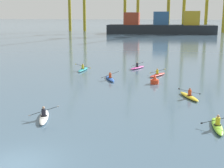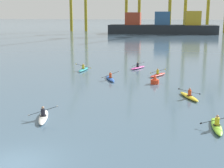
{
  "view_description": "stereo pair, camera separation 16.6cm",
  "coord_description": "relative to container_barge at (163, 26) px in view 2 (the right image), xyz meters",
  "views": [
    {
      "loc": [
        6.97,
        -13.61,
        7.37
      ],
      "look_at": [
        2.17,
        16.64,
        0.6
      ],
      "focal_mm": 51.29,
      "sensor_mm": 36.0,
      "label": 1
    },
    {
      "loc": [
        7.14,
        -13.58,
        7.37
      ],
      "look_at": [
        2.17,
        16.64,
        0.6
      ],
      "focal_mm": 51.29,
      "sensor_mm": 36.0,
      "label": 2
    }
  ],
  "objects": [
    {
      "name": "kayak_yellow",
      "position": [
        3.31,
        -93.45,
        -2.66
      ],
      "size": [
        2.08,
        3.38,
        0.97
      ],
      "color": "yellow",
      "rests_on": "ground"
    },
    {
      "name": "kayak_blue",
      "position": [
        -4.97,
        -86.69,
        -2.66
      ],
      "size": [
        2.05,
        3.38,
        1.02
      ],
      "color": "#2856B2",
      "rests_on": "ground"
    },
    {
      "name": "kayak_red",
      "position": [
        0.33,
        -83.58,
        -2.66
      ],
      "size": [
        2.16,
        3.27,
        1.04
      ],
      "color": "red",
      "rests_on": "ground"
    },
    {
      "name": "channel_buoy",
      "position": [
        0.1,
        -87.99,
        -2.47
      ],
      "size": [
        0.9,
        0.9,
        1.0
      ],
      "color": "red",
      "rests_on": "ground"
    },
    {
      "name": "container_barge",
      "position": [
        0.0,
        0.0,
        0.0
      ],
      "size": [
        39.45,
        9.16,
        8.24
      ],
      "color": "#1E2328",
      "rests_on": "ground"
    },
    {
      "name": "kayak_lime",
      "position": [
        4.55,
        -101.04,
        -2.66
      ],
      "size": [
        2.21,
        3.41,
        1.0
      ],
      "color": "#7ABC2D",
      "rests_on": "ground"
    },
    {
      "name": "kayak_magenta",
      "position": [
        -2.48,
        -78.67,
        -2.66
      ],
      "size": [
        2.08,
        3.3,
        1.08
      ],
      "color": "#C13384",
      "rests_on": "ground"
    },
    {
      "name": "ground_plane",
      "position": [
        -6.14,
        -108.15,
        -2.83
      ],
      "size": [
        800.0,
        800.0,
        0.0
      ],
      "primitive_type": "plane",
      "color": "#425B70"
    },
    {
      "name": "kayak_teal",
      "position": [
        -9.47,
        -81.3,
        -2.66
      ],
      "size": [
        2.24,
        3.44,
        0.95
      ],
      "color": "teal",
      "rests_on": "ground"
    },
    {
      "name": "kayak_white",
      "position": [
        -7.37,
        -101.04,
        -2.66
      ],
      "size": [
        2.14,
        3.43,
        0.99
      ],
      "color": "silver",
      "rests_on": "ground"
    }
  ]
}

